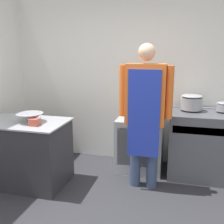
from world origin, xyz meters
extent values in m
cube|color=white|center=(0.00, 2.18, 1.35)|extent=(8.00, 0.05, 2.70)
cube|color=#2D2D33|center=(-1.14, 1.01, 0.42)|extent=(1.16, 0.69, 0.84)
cube|color=#9EA0A8|center=(-1.14, 1.01, 0.85)|extent=(1.21, 0.72, 0.02)
cube|color=#4C4F56|center=(1.25, 1.80, 0.46)|extent=(0.99, 0.61, 0.93)
cube|color=#9EA0A8|center=(1.25, 1.51, 0.76)|extent=(0.91, 0.03, 0.10)
cube|color=#9EA0A8|center=(1.25, 2.09, 0.94)|extent=(0.99, 0.03, 0.02)
cube|color=#A8ADB2|center=(0.32, 1.83, 0.39)|extent=(0.67, 0.60, 0.79)
cube|color=silver|center=(0.32, 1.54, 0.43)|extent=(0.57, 0.02, 0.55)
cylinder|color=#38476B|center=(0.34, 1.32, 0.42)|extent=(0.14, 0.14, 0.85)
cylinder|color=#38476B|center=(0.56, 1.32, 0.42)|extent=(0.14, 0.14, 0.85)
cube|color=orange|center=(0.45, 1.32, 1.23)|extent=(0.49, 0.22, 0.76)
cube|color=#2338B2|center=(0.45, 1.19, 1.01)|extent=(0.39, 0.02, 1.08)
cylinder|color=orange|center=(0.16, 1.32, 1.26)|extent=(0.09, 0.09, 0.64)
cylinder|color=orange|center=(0.74, 1.32, 1.26)|extent=(0.09, 0.09, 0.64)
sphere|color=beige|center=(0.45, 1.32, 1.74)|extent=(0.21, 0.21, 0.21)
cone|color=#9EA0A8|center=(-0.99, 1.00, 0.92)|extent=(0.34, 0.34, 0.12)
cube|color=#B24C3F|center=(-0.85, 0.88, 0.90)|extent=(0.11, 0.11, 0.09)
cylinder|color=#9EA0A8|center=(1.02, 1.90, 1.03)|extent=(0.30, 0.30, 0.17)
ellipsoid|color=#9EA0A8|center=(1.02, 1.90, 1.14)|extent=(0.29, 0.29, 0.05)
cylinder|color=#9EA0A8|center=(1.45, 1.90, 1.00)|extent=(0.19, 0.19, 0.10)
ellipsoid|color=#9EA0A8|center=(1.45, 1.90, 1.06)|extent=(0.18, 0.18, 0.03)
camera|label=1|loc=(0.85, -1.87, 1.75)|focal=42.00mm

